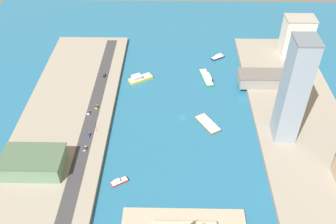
{
  "coord_description": "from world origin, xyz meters",
  "views": [
    {
      "loc": [
        7.21,
        218.8,
        189.53
      ],
      "look_at": [
        11.34,
        -2.45,
        3.08
      ],
      "focal_mm": 39.54,
      "sensor_mm": 36.0,
      "label": 1
    }
  ],
  "objects_px": {
    "tower_tall_glass": "(294,92)",
    "ferry_green_doubledeck": "(207,78)",
    "ferry_yellow_fast": "(139,78)",
    "suv_black": "(104,75)",
    "carpark_squat_concrete": "(263,79)",
    "barge_flat_brown": "(208,124)",
    "terminal_long_green": "(34,162)",
    "hatchback_blue": "(89,135)",
    "van_white": "(89,113)",
    "patrol_launch_navy": "(218,57)",
    "taxi_yellow_cab": "(97,107)",
    "hotel_broad_white": "(297,37)",
    "traffic_light_waterfront": "(96,126)",
    "sedan_silver": "(85,149)",
    "tugboat_red": "(119,182)"
  },
  "relations": [
    {
      "from": "carpark_squat_concrete",
      "to": "hatchback_blue",
      "type": "distance_m",
      "value": 153.06
    },
    {
      "from": "tugboat_red",
      "to": "suv_black",
      "type": "xyz_separation_m",
      "value": [
        26.72,
        -115.88,
        3.17
      ]
    },
    {
      "from": "ferry_green_doubledeck",
      "to": "hatchback_blue",
      "type": "bearing_deg",
      "value": 40.67
    },
    {
      "from": "tugboat_red",
      "to": "traffic_light_waterfront",
      "type": "xyz_separation_m",
      "value": [
        21.99,
        -45.49,
        6.61
      ]
    },
    {
      "from": "tugboat_red",
      "to": "patrol_launch_navy",
      "type": "bearing_deg",
      "value": -116.59
    },
    {
      "from": "hatchback_blue",
      "to": "van_white",
      "type": "height_order",
      "value": "van_white"
    },
    {
      "from": "suv_black",
      "to": "carpark_squat_concrete",
      "type": "bearing_deg",
      "value": 176.37
    },
    {
      "from": "ferry_green_doubledeck",
      "to": "ferry_yellow_fast",
      "type": "bearing_deg",
      "value": 1.88
    },
    {
      "from": "tugboat_red",
      "to": "tower_tall_glass",
      "type": "bearing_deg",
      "value": -158.95
    },
    {
      "from": "ferry_green_doubledeck",
      "to": "taxi_yellow_cab",
      "type": "xyz_separation_m",
      "value": [
        89.94,
        45.52,
        2.38
      ]
    },
    {
      "from": "hotel_broad_white",
      "to": "ferry_green_doubledeck",
      "type": "bearing_deg",
      "value": 24.06
    },
    {
      "from": "tower_tall_glass",
      "to": "hatchback_blue",
      "type": "distance_m",
      "value": 145.53
    },
    {
      "from": "barge_flat_brown",
      "to": "van_white",
      "type": "bearing_deg",
      "value": -4.68
    },
    {
      "from": "ferry_green_doubledeck",
      "to": "tugboat_red",
      "type": "distance_m",
      "value": 133.62
    },
    {
      "from": "barge_flat_brown",
      "to": "terminal_long_green",
      "type": "xyz_separation_m",
      "value": [
        117.27,
        49.52,
        8.82
      ]
    },
    {
      "from": "patrol_launch_navy",
      "to": "traffic_light_waterfront",
      "type": "distance_m",
      "value": 146.31
    },
    {
      "from": "tower_tall_glass",
      "to": "van_white",
      "type": "relative_size",
      "value": 17.14
    },
    {
      "from": "hotel_broad_white",
      "to": "carpark_squat_concrete",
      "type": "height_order",
      "value": "hotel_broad_white"
    },
    {
      "from": "tugboat_red",
      "to": "hotel_broad_white",
      "type": "distance_m",
      "value": 215.15
    },
    {
      "from": "barge_flat_brown",
      "to": "hotel_broad_white",
      "type": "height_order",
      "value": "hotel_broad_white"
    },
    {
      "from": "taxi_yellow_cab",
      "to": "traffic_light_waterfront",
      "type": "relative_size",
      "value": 0.71
    },
    {
      "from": "terminal_long_green",
      "to": "van_white",
      "type": "height_order",
      "value": "terminal_long_green"
    },
    {
      "from": "ferry_green_doubledeck",
      "to": "van_white",
      "type": "height_order",
      "value": "ferry_green_doubledeck"
    },
    {
      "from": "hatchback_blue",
      "to": "terminal_long_green",
      "type": "bearing_deg",
      "value": 47.74
    },
    {
      "from": "barge_flat_brown",
      "to": "patrol_launch_navy",
      "type": "bearing_deg",
      "value": -99.1
    },
    {
      "from": "barge_flat_brown",
      "to": "patrol_launch_navy",
      "type": "relative_size",
      "value": 1.77
    },
    {
      "from": "tower_tall_glass",
      "to": "carpark_squat_concrete",
      "type": "xyz_separation_m",
      "value": [
        2.89,
        -63.34,
        -33.92
      ]
    },
    {
      "from": "ferry_green_doubledeck",
      "to": "suv_black",
      "type": "distance_m",
      "value": 90.41
    },
    {
      "from": "van_white",
      "to": "tugboat_red",
      "type": "bearing_deg",
      "value": 115.75
    },
    {
      "from": "ferry_yellow_fast",
      "to": "hotel_broad_white",
      "type": "height_order",
      "value": "hotel_broad_white"
    },
    {
      "from": "terminal_long_green",
      "to": "tugboat_red",
      "type": "bearing_deg",
      "value": 172.21
    },
    {
      "from": "ferry_green_doubledeck",
      "to": "taxi_yellow_cab",
      "type": "relative_size",
      "value": 6.16
    },
    {
      "from": "tower_tall_glass",
      "to": "terminal_long_green",
      "type": "height_order",
      "value": "tower_tall_glass"
    },
    {
      "from": "carpark_squat_concrete",
      "to": "sedan_silver",
      "type": "xyz_separation_m",
      "value": [
        137.56,
        81.07,
        -4.35
      ]
    },
    {
      "from": "suv_black",
      "to": "taxi_yellow_cab",
      "type": "relative_size",
      "value": 1.01
    },
    {
      "from": "carpark_squat_concrete",
      "to": "taxi_yellow_cab",
      "type": "relative_size",
      "value": 9.38
    },
    {
      "from": "tower_tall_glass",
      "to": "traffic_light_waterfront",
      "type": "relative_size",
      "value": 12.04
    },
    {
      "from": "carpark_squat_concrete",
      "to": "suv_black",
      "type": "xyz_separation_m",
      "value": [
        137.66,
        -8.73,
        -4.35
      ]
    },
    {
      "from": "ferry_yellow_fast",
      "to": "ferry_green_doubledeck",
      "type": "height_order",
      "value": "ferry_green_doubledeck"
    },
    {
      "from": "ferry_yellow_fast",
      "to": "suv_black",
      "type": "relative_size",
      "value": 4.72
    },
    {
      "from": "ferry_yellow_fast",
      "to": "carpark_squat_concrete",
      "type": "height_order",
      "value": "carpark_squat_concrete"
    },
    {
      "from": "hotel_broad_white",
      "to": "traffic_light_waterfront",
      "type": "bearing_deg",
      "value": 32.84
    },
    {
      "from": "ferry_green_doubledeck",
      "to": "sedan_silver",
      "type": "distance_m",
      "value": 128.49
    },
    {
      "from": "tugboat_red",
      "to": "tower_tall_glass",
      "type": "relative_size",
      "value": 0.15
    },
    {
      "from": "hatchback_blue",
      "to": "ferry_green_doubledeck",
      "type": "bearing_deg",
      "value": -139.33
    },
    {
      "from": "tower_tall_glass",
      "to": "sedan_silver",
      "type": "relative_size",
      "value": 16.07
    },
    {
      "from": "taxi_yellow_cab",
      "to": "hotel_broad_white",
      "type": "bearing_deg",
      "value": -154.49
    },
    {
      "from": "tower_tall_glass",
      "to": "ferry_green_doubledeck",
      "type": "bearing_deg",
      "value": -55.74
    },
    {
      "from": "ferry_yellow_fast",
      "to": "taxi_yellow_cab",
      "type": "xyz_separation_m",
      "value": [
        30.51,
        43.57,
        2.38
      ]
    },
    {
      "from": "patrol_launch_navy",
      "to": "tugboat_red",
      "type": "distance_m",
      "value": 171.42
    }
  ]
}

